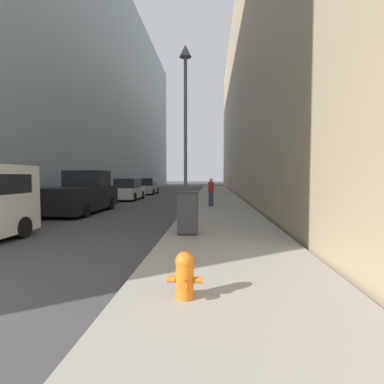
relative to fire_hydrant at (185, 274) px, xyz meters
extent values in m
cube|color=#9E998E|center=(0.78, 17.38, -0.42)|extent=(3.55, 60.00, 0.16)
cube|color=#849EB2|center=(-14.68, 25.38, 10.43)|extent=(12.00, 60.00, 21.85)
cube|color=tan|center=(8.66, 25.38, 9.59)|extent=(12.00, 60.00, 20.17)
cylinder|color=orange|center=(0.00, 0.01, -0.10)|extent=(0.25, 0.25, 0.48)
sphere|color=orange|center=(0.00, 0.01, 0.18)|extent=(0.26, 0.26, 0.26)
cylinder|color=orange|center=(0.00, 0.01, 0.26)|extent=(0.07, 0.07, 0.06)
cylinder|color=orange|center=(0.00, -0.18, -0.08)|extent=(0.11, 0.12, 0.11)
cylinder|color=orange|center=(-0.18, 0.01, -0.08)|extent=(0.12, 0.09, 0.09)
cylinder|color=orange|center=(0.18, 0.01, -0.08)|extent=(0.12, 0.09, 0.09)
cube|color=#3D3D42|center=(-0.33, 4.62, 0.26)|extent=(0.58, 0.54, 1.13)
cube|color=#2D2D31|center=(-0.33, 4.62, 0.86)|extent=(0.59, 0.56, 0.08)
cylinder|color=black|center=(-0.57, 4.85, -0.26)|extent=(0.05, 0.16, 0.16)
cylinder|color=black|center=(-0.08, 4.85, -0.26)|extent=(0.05, 0.16, 0.16)
cylinder|color=#4C4C51|center=(-0.62, 7.17, -0.22)|extent=(0.23, 0.23, 0.25)
cylinder|color=#4C4C51|center=(-0.62, 7.17, 2.69)|extent=(0.12, 0.12, 6.06)
cone|color=#4C4C51|center=(-0.62, 7.17, 5.94)|extent=(0.45, 0.45, 0.45)
cylinder|color=black|center=(-5.26, 4.44, -0.18)|extent=(0.24, 0.64, 0.64)
cube|color=black|center=(-6.23, 10.49, 0.25)|extent=(2.13, 5.38, 1.15)
cube|color=black|center=(-6.23, 11.43, 1.23)|extent=(1.96, 1.72, 0.81)
cylinder|color=black|center=(-7.22, 12.16, -0.18)|extent=(0.24, 0.64, 0.64)
cylinder|color=black|center=(-5.23, 12.16, -0.18)|extent=(0.24, 0.64, 0.64)
cylinder|color=black|center=(-7.22, 8.82, -0.18)|extent=(0.24, 0.64, 0.64)
cylinder|color=black|center=(-5.23, 8.82, -0.18)|extent=(0.24, 0.64, 0.64)
cube|color=silver|center=(-6.13, 18.71, 0.05)|extent=(1.79, 4.18, 0.77)
cube|color=#1E2328|center=(-6.13, 18.71, 0.79)|extent=(1.57, 2.17, 0.70)
cylinder|color=black|center=(-6.95, 19.96, -0.18)|extent=(0.24, 0.64, 0.64)
cylinder|color=black|center=(-5.31, 19.96, -0.18)|extent=(0.24, 0.64, 0.64)
cylinder|color=black|center=(-6.95, 17.45, -0.18)|extent=(0.24, 0.64, 0.64)
cylinder|color=black|center=(-5.31, 17.45, -0.18)|extent=(0.24, 0.64, 0.64)
cube|color=#A3A8B2|center=(-6.21, 26.01, 0.03)|extent=(1.78, 4.05, 0.73)
cube|color=#1E2328|center=(-6.21, 26.01, 0.75)|extent=(1.56, 2.11, 0.72)
cylinder|color=black|center=(-7.03, 27.22, -0.18)|extent=(0.24, 0.64, 0.64)
cylinder|color=black|center=(-5.40, 27.22, -0.18)|extent=(0.24, 0.64, 0.64)
cylinder|color=black|center=(-7.03, 24.79, -0.18)|extent=(0.24, 0.64, 0.64)
cylinder|color=black|center=(-5.40, 24.79, -0.18)|extent=(0.24, 0.64, 0.64)
cube|color=#2D3347|center=(0.32, 12.73, 0.04)|extent=(0.27, 0.19, 0.76)
cube|color=maroon|center=(0.32, 12.73, 0.71)|extent=(0.32, 0.19, 0.60)
sphere|color=tan|center=(0.32, 12.73, 1.12)|extent=(0.20, 0.20, 0.20)
camera|label=1|loc=(0.37, -4.03, 1.35)|focal=28.00mm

